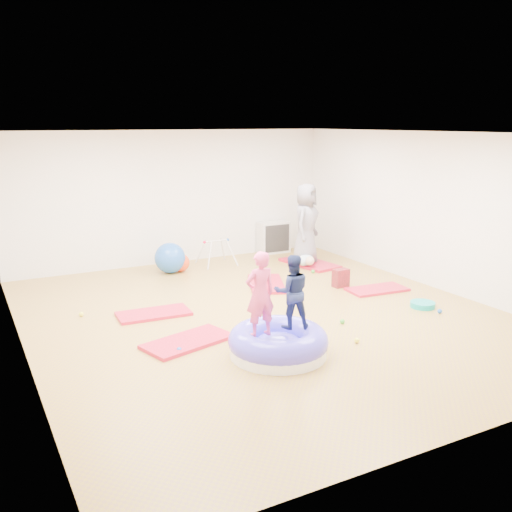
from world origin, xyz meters
TOP-DOWN VIEW (x-y plane):
  - room at (0.00, 0.00)m, footprint 7.01×8.01m
  - gym_mat_front_left at (-1.48, -0.50)m, footprint 1.35×0.92m
  - gym_mat_mid_left at (-1.53, 0.85)m, footprint 1.15×0.63m
  - gym_mat_center_back at (0.85, 1.49)m, footprint 1.04×1.36m
  - gym_mat_right at (2.44, 0.25)m, footprint 1.12×0.63m
  - gym_mat_rear_right at (2.42, 2.43)m, footprint 0.83×1.40m
  - inflatable_cushion at (-0.59, -1.43)m, footprint 1.31×1.31m
  - child_pink at (-0.87, -1.45)m, footprint 0.40×0.27m
  - child_navy at (-0.37, -1.38)m, footprint 0.58×0.52m
  - adult_caregiver at (2.34, 2.47)m, footprint 0.97×0.91m
  - infant at (2.17, 2.18)m, footprint 0.40×0.40m
  - ball_pit_balls at (0.24, -0.40)m, footprint 5.12×3.45m
  - exercise_ball_blue at (-0.42, 3.17)m, footprint 0.62×0.62m
  - exercise_ball_orange at (-0.21, 3.17)m, footprint 0.38×0.38m
  - infant_play_gym at (0.64, 3.28)m, footprint 0.71×0.68m
  - cube_shelf at (2.32, 3.79)m, footprint 0.73×0.36m
  - balance_disc at (2.48, -0.84)m, footprint 0.40×0.40m
  - backpack at (2.01, 0.76)m, footprint 0.30×0.19m
  - yellow_toy at (-0.56, -0.83)m, footprint 0.22×0.22m

SIDE VIEW (x-z plane):
  - yellow_toy at x=-0.56m, z-range 0.00..0.03m
  - gym_mat_right at x=2.44m, z-range 0.00..0.04m
  - gym_mat_mid_left at x=-1.53m, z-range 0.00..0.05m
  - gym_mat_center_back at x=0.85m, z-range 0.00..0.05m
  - gym_mat_front_left at x=-1.48m, z-range 0.00..0.05m
  - gym_mat_rear_right at x=2.42m, z-range 0.00..0.05m
  - ball_pit_balls at x=0.24m, z-range 0.00..0.07m
  - balance_disc at x=2.48m, z-range 0.00..0.09m
  - inflatable_cushion at x=-0.59m, z-range -0.05..0.37m
  - backpack at x=2.01m, z-range 0.00..0.33m
  - infant at x=2.17m, z-range 0.06..0.29m
  - exercise_ball_orange at x=-0.21m, z-range 0.00..0.38m
  - exercise_ball_blue at x=-0.42m, z-range 0.00..0.62m
  - cube_shelf at x=2.32m, z-range 0.00..0.73m
  - infant_play_gym at x=0.64m, z-range 0.09..0.64m
  - child_navy at x=-0.37m, z-range 0.38..1.36m
  - adult_caregiver at x=2.34m, z-range 0.05..1.72m
  - child_pink at x=-0.87m, z-range 0.38..1.47m
  - room at x=0.00m, z-range 0.00..2.80m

